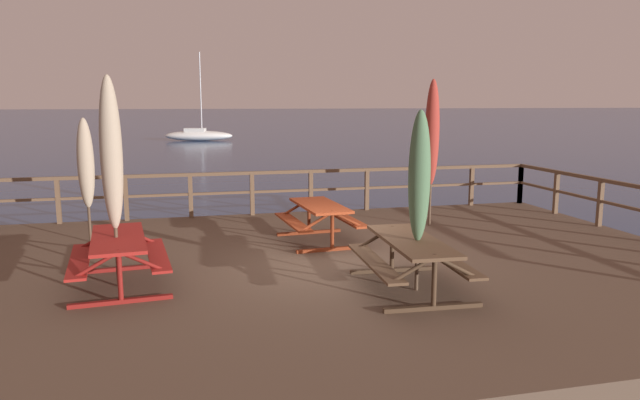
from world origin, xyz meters
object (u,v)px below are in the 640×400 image
(patio_umbrella_tall_mid_left, at_px, (111,154))
(patio_umbrella_short_front, at_px, (432,133))
(picnic_table_mid_centre, at_px, (320,214))
(patio_umbrella_tall_back_left, at_px, (86,164))
(sailboat_distant, at_px, (198,135))
(picnic_table_mid_left, at_px, (411,252))
(patio_umbrella_tall_mid_right, at_px, (419,177))
(picnic_table_front_left, at_px, (119,250))

(patio_umbrella_tall_mid_left, height_order, patio_umbrella_short_front, patio_umbrella_short_front)
(patio_umbrella_tall_mid_left, bearing_deg, picnic_table_mid_centre, 29.78)
(patio_umbrella_tall_back_left, distance_m, sailboat_distant, 41.64)
(picnic_table_mid_centre, bearing_deg, picnic_table_mid_left, -79.53)
(patio_umbrella_tall_mid_right, distance_m, patio_umbrella_short_front, 4.84)
(picnic_table_mid_centre, relative_size, patio_umbrella_tall_mid_right, 0.74)
(picnic_table_front_left, distance_m, patio_umbrella_short_front, 7.29)
(picnic_table_front_left, bearing_deg, patio_umbrella_tall_mid_right, -16.45)
(picnic_table_mid_centre, height_order, patio_umbrella_tall_back_left, patio_umbrella_tall_back_left)
(picnic_table_front_left, bearing_deg, picnic_table_mid_left, -15.75)
(patio_umbrella_tall_mid_left, distance_m, patio_umbrella_tall_mid_right, 4.51)
(patio_umbrella_tall_mid_left, relative_size, patio_umbrella_tall_back_left, 1.28)
(picnic_table_front_left, relative_size, patio_umbrella_tall_mid_right, 0.82)
(patio_umbrella_tall_mid_right, bearing_deg, patio_umbrella_tall_mid_left, 163.96)
(sailboat_distant, bearing_deg, patio_umbrella_tall_back_left, -95.08)
(picnic_table_mid_left, height_order, patio_umbrella_tall_mid_left, patio_umbrella_tall_mid_left)
(picnic_table_front_left, distance_m, patio_umbrella_tall_mid_right, 4.63)
(picnic_table_front_left, relative_size, picnic_table_mid_centre, 1.11)
(patio_umbrella_tall_mid_left, bearing_deg, patio_umbrella_tall_mid_right, -16.04)
(picnic_table_mid_centre, height_order, patio_umbrella_short_front, patio_umbrella_short_front)
(patio_umbrella_tall_back_left, distance_m, patio_umbrella_short_front, 7.30)
(patio_umbrella_tall_mid_left, distance_m, patio_umbrella_tall_back_left, 3.30)
(patio_umbrella_short_front, bearing_deg, patio_umbrella_tall_mid_left, -154.55)
(patio_umbrella_tall_mid_right, relative_size, patio_umbrella_short_front, 0.81)
(picnic_table_mid_centre, xyz_separation_m, patio_umbrella_short_front, (2.81, 0.98, 1.52))
(patio_umbrella_tall_mid_left, relative_size, patio_umbrella_short_front, 0.97)
(picnic_table_front_left, distance_m, sailboat_distant, 44.68)
(picnic_table_front_left, distance_m, picnic_table_mid_left, 4.41)
(picnic_table_mid_left, height_order, patio_umbrella_tall_back_left, patio_umbrella_tall_back_left)
(picnic_table_front_left, height_order, patio_umbrella_tall_mid_right, patio_umbrella_tall_mid_right)
(patio_umbrella_tall_mid_left, relative_size, sailboat_distant, 0.41)
(picnic_table_mid_centre, bearing_deg, patio_umbrella_tall_mid_left, -150.22)
(patio_umbrella_tall_mid_right, distance_m, sailboat_distant, 45.92)
(picnic_table_mid_centre, xyz_separation_m, picnic_table_mid_left, (0.60, -3.26, 0.01))
(picnic_table_mid_left, height_order, patio_umbrella_short_front, patio_umbrella_short_front)
(patio_umbrella_tall_mid_left, relative_size, patio_umbrella_tall_mid_right, 1.19)
(picnic_table_mid_centre, distance_m, picnic_table_mid_left, 3.32)
(picnic_table_mid_left, xyz_separation_m, sailboat_distant, (-1.39, 45.78, -0.70))
(picnic_table_mid_left, xyz_separation_m, patio_umbrella_short_front, (2.20, 4.25, 1.52))
(picnic_table_mid_left, distance_m, patio_umbrella_tall_back_left, 6.75)
(picnic_table_mid_left, distance_m, patio_umbrella_short_front, 5.02)
(patio_umbrella_tall_back_left, bearing_deg, picnic_table_mid_centre, -13.51)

